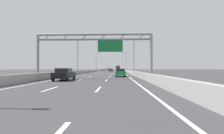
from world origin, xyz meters
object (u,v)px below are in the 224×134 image
yellow_car (108,69)px  black_car (64,74)px  sign_gantry (96,44)px  green_car (120,73)px  box_truck (118,68)px  silver_car (118,70)px  blue_car (111,70)px  streetlamp_right_far (126,61)px  red_car (118,69)px  streetlamp_left_mid (79,54)px  streetlamp_left_far (97,61)px  streetlamp_right_mid (133,54)px  white_car (118,70)px

yellow_car → black_car: size_ratio=1.02×
sign_gantry → black_car: size_ratio=3.76×
green_car → box_truck: bearing=90.2°
silver_car → green_car: bearing=-89.5°
blue_car → silver_car: size_ratio=0.99×
green_car → box_truck: size_ratio=0.57×
sign_gantry → streetlamp_right_far: 62.15m
blue_car → red_car: blue_car is taller
streetlamp_right_far → green_car: (-3.70, -53.81, -4.64)m
green_car → silver_car: bearing=90.5°
black_car → green_car: size_ratio=0.93×
green_car → red_car: bearing=90.1°
streetlamp_left_mid → streetlamp_left_far: (0.00, 39.16, 0.00)m
streetlamp_right_mid → green_car: 15.81m
streetlamp_left_mid → green_car: size_ratio=2.07×
silver_car → red_car: size_ratio=1.01×
white_car → streetlamp_left_mid: bearing=-103.9°
sign_gantry → streetlamp_left_far: 62.22m
streetlamp_right_mid → box_truck: size_ratio=1.17×
silver_car → yellow_car: size_ratio=1.05×
streetlamp_right_mid → streetlamp_right_far: same height
streetlamp_right_far → silver_car: bearing=-100.1°
blue_car → yellow_car: (-3.56, 37.06, -0.00)m
white_car → sign_gantry: bearing=-92.7°
black_car → box_truck: box_truck is taller
blue_car → silver_car: silver_car is taller
streetlamp_right_mid → streetlamp_left_far: (-14.93, 39.16, 0.00)m
blue_car → green_car: size_ratio=0.98×
streetlamp_right_mid → streetlamp_right_far: bearing=90.0°
streetlamp_left_far → silver_car: 25.36m
blue_car → red_car: size_ratio=0.99×
blue_car → silver_car: 15.59m
yellow_car → green_car: (7.14, -83.71, 0.02)m
streetlamp_right_mid → box_truck: (-3.92, 55.37, -3.72)m
streetlamp_right_mid → black_car: bearing=-114.7°
yellow_car → streetlamp_left_far: bearing=-97.8°
streetlamp_left_far → streetlamp_right_far: bearing=0.0°
streetlamp_left_far → black_car: size_ratio=2.24×
streetlamp_right_mid → black_car: (-11.07, -24.10, -4.60)m
streetlamp_left_mid → streetlamp_left_far: bearing=90.0°
silver_car → yellow_car: silver_car is taller
sign_gantry → silver_car: bearing=85.4°
streetlamp_left_mid → streetlamp_right_mid: same height
streetlamp_right_far → white_car: streetlamp_right_far is taller
red_car → box_truck: 12.85m
streetlamp_right_far → blue_car: size_ratio=2.11×
streetlamp_left_mid → white_car: size_ratio=2.26×
sign_gantry → blue_car: bearing=90.1°
streetlamp_left_mid → sign_gantry: bearing=-71.0°
streetlamp_right_mid → silver_car: size_ratio=2.08×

